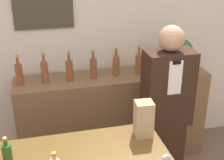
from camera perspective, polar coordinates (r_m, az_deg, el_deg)
back_wall at (r=3.33m, az=-4.96°, el=7.89°), size 5.20×0.09×2.70m
back_shelf at (r=3.45m, az=0.19°, el=-6.87°), size 2.02×0.44×1.00m
shopkeeper at (r=2.88m, az=9.75°, el=-6.45°), size 0.42×0.26×1.66m
potted_plant at (r=3.38m, az=12.48°, el=4.58°), size 0.24×0.24×0.35m
paper_bag at (r=2.24m, az=5.80°, el=-7.10°), size 0.13×0.12×0.27m
counter_bottle_1 at (r=2.13m, az=-18.65°, el=-12.43°), size 0.06×0.06×0.18m
shelf_bottle_0 at (r=3.11m, az=-16.62°, el=1.14°), size 0.07×0.07×0.31m
shelf_bottle_1 at (r=3.11m, az=-12.22°, el=1.61°), size 0.07×0.07×0.31m
shelf_bottle_2 at (r=3.10m, az=-7.78°, el=1.86°), size 0.07×0.07×0.31m
shelf_bottle_3 at (r=3.13m, az=-3.42°, el=2.27°), size 0.07×0.07×0.31m
shelf_bottle_4 at (r=3.20m, az=0.75°, el=2.78°), size 0.07×0.07×0.31m
shelf_bottle_5 at (r=3.26m, az=4.87°, el=3.09°), size 0.07×0.07×0.31m
shelf_bottle_6 at (r=3.35m, az=8.72°, el=3.47°), size 0.07×0.07×0.31m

